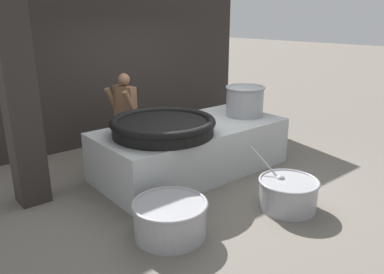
{
  "coord_description": "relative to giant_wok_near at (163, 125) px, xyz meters",
  "views": [
    {
      "loc": [
        -3.66,
        -4.41,
        2.44
      ],
      "look_at": [
        0.0,
        0.0,
        0.58
      ],
      "focal_mm": 35.0,
      "sensor_mm": 36.0,
      "label": 1
    }
  ],
  "objects": [
    {
      "name": "prep_bowl_meat",
      "position": [
        -0.79,
        -1.22,
        -0.68
      ],
      "size": [
        0.88,
        0.88,
        0.42
      ],
      "color": "#9E9EA3",
      "rests_on": "ground_plane"
    },
    {
      "name": "support_pillar",
      "position": [
        -1.74,
        0.68,
        1.1
      ],
      "size": [
        0.39,
        0.39,
        4.03
      ],
      "primitive_type": "cube",
      "color": "#2D2826",
      "rests_on": "ground_plane"
    },
    {
      "name": "giant_wok_near",
      "position": [
        0.0,
        0.0,
        0.0
      ],
      "size": [
        1.55,
        1.55,
        0.25
      ],
      "color": "black",
      "rests_on": "hearth_platform"
    },
    {
      "name": "ground_plane",
      "position": [
        0.63,
        0.09,
        -0.91
      ],
      "size": [
        60.0,
        60.0,
        0.0
      ],
      "primitive_type": "plane",
      "color": "slate"
    },
    {
      "name": "stock_pot",
      "position": [
        1.74,
        -0.01,
        0.14
      ],
      "size": [
        0.68,
        0.68,
        0.52
      ],
      "color": "gray",
      "rests_on": "hearth_platform"
    },
    {
      "name": "hearth_platform",
      "position": [
        0.63,
        0.09,
        -0.52
      ],
      "size": [
        3.09,
        1.47,
        0.78
      ],
      "color": "#B2B7B7",
      "rests_on": "ground_plane"
    },
    {
      "name": "cook",
      "position": [
        0.15,
        1.37,
        -0.1
      ],
      "size": [
        0.42,
        0.6,
        1.51
      ],
      "rotation": [
        0.0,
        0.0,
        3.38
      ],
      "color": "brown",
      "rests_on": "ground_plane"
    },
    {
      "name": "prep_bowl_vegetables",
      "position": [
        0.79,
        -1.7,
        -0.69
      ],
      "size": [
        0.79,
        1.02,
        0.72
      ],
      "color": "#9E9EA3",
      "rests_on": "ground_plane"
    },
    {
      "name": "back_wall",
      "position": [
        0.63,
        2.45,
        1.1
      ],
      "size": [
        6.1,
        0.24,
        4.03
      ],
      "primitive_type": "cube",
      "color": "#2D2826",
      "rests_on": "ground_plane"
    }
  ]
}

